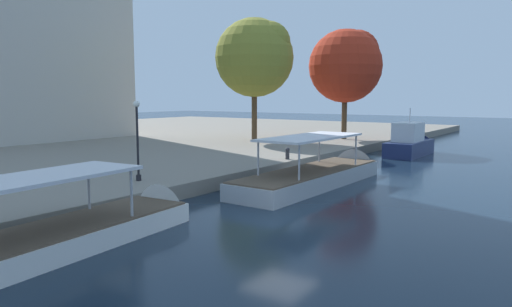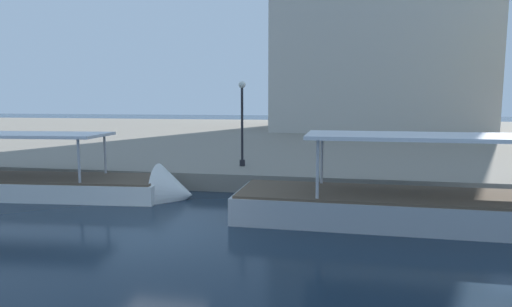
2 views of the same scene
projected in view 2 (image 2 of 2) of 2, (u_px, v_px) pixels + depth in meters
ground_plane at (154, 238)px, 12.23m from camera, size 220.00×220.00×0.00m
dock_promenade at (291, 135)px, 45.17m from camera, size 120.00×55.00×0.77m
tour_boat_1 at (39, 188)px, 17.65m from camera, size 14.16×3.92×3.63m
tour_boat_2 at (461, 215)px, 13.37m from camera, size 13.29×3.17×4.03m
lamp_post at (242, 120)px, 20.41m from camera, size 0.34×0.34×4.05m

